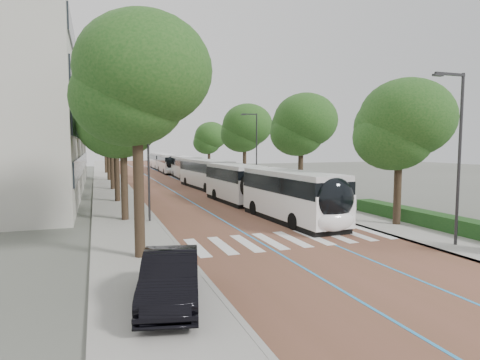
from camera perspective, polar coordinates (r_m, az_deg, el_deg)
The scene contains 21 objects.
ground at distance 19.99m, azimuth 8.21°, elevation -9.05°, with size 160.00×160.00×0.00m, color #51544C.
road at distance 58.02m, azimuth -10.69°, elevation 0.14°, with size 11.00×140.00×0.02m, color brown.
sidewalk_left at distance 57.31m, azimuth -18.12°, elevation -0.03°, with size 4.00×140.00×0.12m, color gray.
sidewalk_right at distance 59.67m, azimuth -3.57°, elevation 0.40°, with size 4.00×140.00×0.12m, color gray.
kerb_left at distance 57.40m, azimuth -16.22°, elevation 0.03°, with size 0.20×140.00×0.14m, color gray.
kerb_right at distance 59.16m, azimuth -5.33°, elevation 0.35°, with size 0.20×140.00×0.14m, color gray.
zebra_crossing at distance 20.93m, azimuth 7.40°, elevation -8.32°, with size 10.55×3.60×0.01m.
lane_line_left at distance 57.79m, azimuth -12.26°, elevation 0.11°, with size 0.12×126.00×0.01m, color #2888CB.
lane_line_right at distance 58.30m, azimuth -9.14°, elevation 0.20°, with size 0.12×126.00×0.01m, color #2888CB.
hedge at distance 25.39m, azimuth 26.75°, elevation -5.32°, with size 1.20×14.00×0.80m, color #143B16.
streetlight_near at distance 21.16m, azimuth 28.49°, elevation 4.36°, with size 1.82×0.20×8.00m.
streetlight_far at distance 42.16m, azimuth 2.14°, elevation 4.98°, with size 1.82×0.20×8.00m.
lamp_post_left at distance 25.29m, azimuth -12.90°, elevation 3.26°, with size 0.14×0.14×8.00m, color #2A2A2C.
trees_left at distance 42.65m, azimuth -17.74°, elevation 7.37°, with size 6.46×60.44×9.70m.
trees_right at distance 41.91m, azimuth 3.91°, elevation 6.80°, with size 5.96×47.26×9.15m.
lead_bus at distance 28.81m, azimuth 3.46°, elevation -1.40°, with size 3.51×18.50×3.20m.
bus_queued_0 at distance 44.34m, azimuth -4.76°, elevation 0.83°, with size 3.32×12.53×3.20m.
bus_queued_1 at distance 57.37m, azimuth -7.71°, elevation 1.75°, with size 3.09×12.50×3.20m.
bus_queued_2 at distance 69.88m, azimuth -10.12°, elevation 2.29°, with size 3.00×12.49×3.20m.
bus_queued_3 at distance 82.25m, azimuth -11.37°, elevation 2.67°, with size 2.84×12.46×3.20m.
parked_car at distance 12.47m, azimuth -9.86°, elevation -13.53°, with size 1.62×4.65×1.53m, color black.
Camera 1 is at (-9.17, -17.09, 4.83)m, focal length 30.00 mm.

